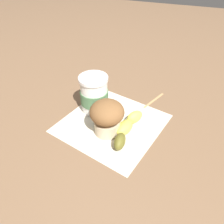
% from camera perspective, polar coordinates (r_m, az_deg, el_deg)
% --- Properties ---
extents(ground_plane, '(3.00, 3.00, 0.00)m').
position_cam_1_polar(ground_plane, '(0.64, -0.00, -2.98)').
color(ground_plane, brown).
extents(paper_napkin, '(0.32, 0.32, 0.00)m').
position_cam_1_polar(paper_napkin, '(0.64, -0.00, -2.93)').
color(paper_napkin, beige).
rests_on(paper_napkin, ground_plane).
extents(coffee_cup, '(0.09, 0.09, 0.12)m').
position_cam_1_polar(coffee_cup, '(0.66, -4.66, 4.56)').
color(coffee_cup, white).
rests_on(coffee_cup, paper_napkin).
extents(muffin, '(0.09, 0.09, 0.10)m').
position_cam_1_polar(muffin, '(0.57, -0.89, -1.20)').
color(muffin, beige).
rests_on(muffin, paper_napkin).
extents(banana, '(0.07, 0.16, 0.04)m').
position_cam_1_polar(banana, '(0.60, 3.75, -4.20)').
color(banana, '#D6CC4C').
rests_on(banana, paper_napkin).
extents(wooden_stirrer, '(0.05, 0.10, 0.00)m').
position_cam_1_polar(wooden_stirrer, '(0.74, 10.85, 3.01)').
color(wooden_stirrer, tan).
rests_on(wooden_stirrer, ground_plane).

